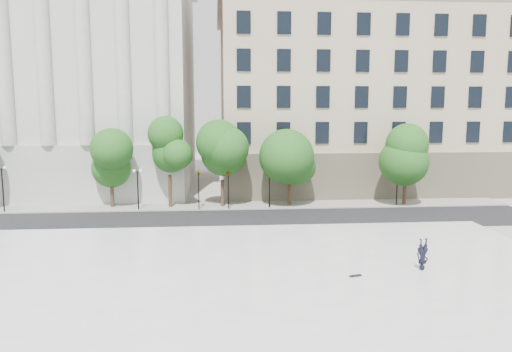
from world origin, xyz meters
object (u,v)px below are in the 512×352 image
object	(u,v)px
traffic_light_east	(228,171)
skateboard	(355,276)
person_lying	(422,266)
traffic_light_west	(198,171)

from	to	relation	value
traffic_light_east	skateboard	bearing A→B (deg)	-72.52
person_lying	skateboard	bearing A→B (deg)	-169.25
traffic_light_west	skateboard	distance (m)	22.86
traffic_light_west	person_lying	xyz separation A→B (m)	(13.43, -19.84, -3.04)
traffic_light_east	person_lying	bearing A→B (deg)	-61.83
traffic_light_east	person_lying	world-z (taller)	traffic_light_east
traffic_light_west	skateboard	bearing A→B (deg)	-65.74
person_lying	traffic_light_east	bearing A→B (deg)	118.04
traffic_light_east	person_lying	xyz separation A→B (m)	(10.63, -19.84, -3.07)
traffic_light_west	skateboard	xyz separation A→B (m)	(9.30, -20.63, -3.25)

